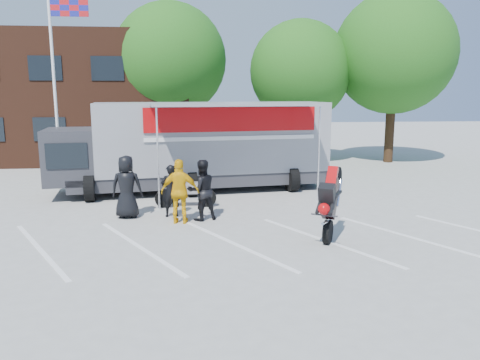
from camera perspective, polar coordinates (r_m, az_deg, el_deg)
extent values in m
plane|color=#A8A8A2|center=(11.14, -1.38, -9.38)|extent=(100.00, 100.00, 0.00)
cube|color=white|center=(12.08, -1.73, -7.74)|extent=(18.09, 13.33, 0.01)
cube|color=#4A2617|center=(29.91, -23.92, 9.11)|extent=(18.00, 8.00, 7.00)
cylinder|color=white|center=(21.23, -21.66, 10.38)|extent=(0.12, 0.12, 8.00)
cube|color=red|center=(21.32, -20.11, 19.41)|extent=(1.50, 0.04, 0.90)
cylinder|color=#382314|center=(26.56, -8.31, 5.76)|extent=(0.50, 0.50, 3.24)
sphere|color=#225415|center=(26.53, -8.54, 14.31)|extent=(6.12, 6.12, 6.12)
cylinder|color=#382314|center=(26.19, 7.15, 5.32)|extent=(0.50, 0.50, 2.88)
sphere|color=#225415|center=(26.11, 7.33, 13.04)|extent=(5.44, 5.44, 5.44)
cylinder|color=#382314|center=(27.24, 17.77, 5.67)|extent=(0.50, 0.50, 3.42)
sphere|color=#225415|center=(27.24, 18.28, 14.46)|extent=(6.46, 6.46, 6.46)
imported|color=black|center=(14.72, -13.65, -0.81)|extent=(0.99, 0.69, 1.94)
imported|color=black|center=(14.64, -8.44, -1.30)|extent=(0.67, 0.51, 1.63)
imported|color=black|center=(14.10, -4.71, -1.24)|extent=(1.08, 0.96, 1.84)
imported|color=#F7B70D|center=(13.80, -7.32, -1.41)|extent=(1.17, 0.61, 1.91)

